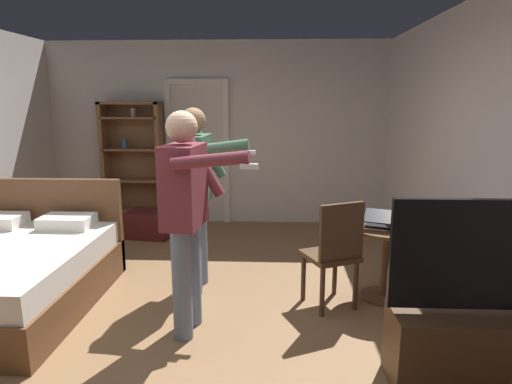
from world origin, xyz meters
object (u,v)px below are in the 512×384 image
bottle_on_table (406,218)px  person_striped_shirt (196,186)px  person_blue_shirt (186,207)px  bed (1,273)px  bookshelf (134,159)px  suitcase_dark (150,224)px  wooden_chair (335,250)px  tv_flatscreen (479,334)px  laptop (384,222)px  side_table (386,250)px

bottle_on_table → person_striped_shirt: person_striped_shirt is taller
person_blue_shirt → person_striped_shirt: (-0.07, 0.82, 0.01)m
bed → bookshelf: 2.81m
suitcase_dark → bookshelf: bearing=128.8°
wooden_chair → person_striped_shirt: bearing=163.6°
tv_flatscreen → laptop: (-0.33, 1.25, 0.38)m
bottle_on_table → suitcase_dark: bearing=147.5°
side_table → person_blue_shirt: (-1.71, -0.68, 0.55)m
wooden_chair → suitcase_dark: size_ratio=1.73×
bed → suitcase_dark: bed is taller
bookshelf → bottle_on_table: bearing=-37.3°
person_striped_shirt → suitcase_dark: (-0.94, 1.60, -0.86)m
bed → side_table: bearing=5.0°
person_blue_shirt → suitcase_dark: person_blue_shirt is taller
bottle_on_table → suitcase_dark: bottle_on_table is taller
bookshelf → side_table: bearing=-37.6°
bed → tv_flatscreen: (3.78, -0.98, 0.07)m
laptop → wooden_chair: 0.54m
person_striped_shirt → laptop: bearing=-6.1°
bookshelf → tv_flatscreen: bearing=-47.3°
laptop → person_striped_shirt: size_ratio=0.23×
bed → tv_flatscreen: bearing=-14.6°
bottle_on_table → wooden_chair: bearing=-166.6°
bottle_on_table → suitcase_dark: 3.45m
tv_flatscreen → person_blue_shirt: person_blue_shirt is taller
tv_flatscreen → side_table: (-0.28, 1.29, 0.11)m
suitcase_dark → laptop: bearing=-25.7°
bed → bookshelf: size_ratio=1.05×
person_striped_shirt → suitcase_dark: size_ratio=3.09×
side_table → person_striped_shirt: bearing=175.4°
bed → person_blue_shirt: (1.78, -0.37, 0.73)m
bookshelf → tv_flatscreen: 5.05m
side_table → laptop: laptop is taller
bookshelf → tv_flatscreen: (3.40, -3.69, -0.61)m
laptop → wooden_chair: (-0.46, -0.19, -0.21)m
bed → suitcase_dark: bearing=69.4°
bed → laptop: 3.49m
bed → tv_flatscreen: size_ratio=1.51×
bookshelf → wooden_chair: (2.61, -2.63, -0.43)m
bottle_on_table → bed: bearing=-176.5°
wooden_chair → person_striped_shirt: size_ratio=0.56×
wooden_chair → person_striped_shirt: (-1.28, 0.38, 0.49)m
tv_flatscreen → side_table: 1.33m
side_table → bottle_on_table: bearing=-29.7°
bed → wooden_chair: bed is taller
tv_flatscreen → wooden_chair: tv_flatscreen is taller
person_blue_shirt → suitcase_dark: bearing=112.7°
tv_flatscreen → wooden_chair: bearing=126.7°
tv_flatscreen → person_striped_shirt: size_ratio=0.71×
side_table → person_blue_shirt: 1.92m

